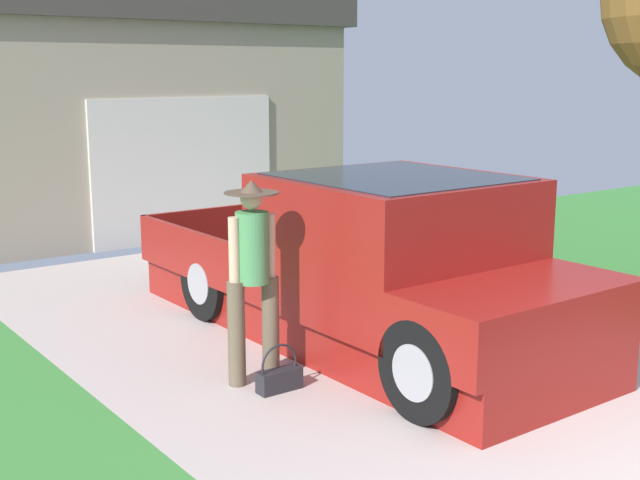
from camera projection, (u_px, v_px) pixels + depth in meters
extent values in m
cube|color=#BFAEA7|center=(324.00, 332.00, 8.63)|extent=(5.20, 9.00, 0.06)
cube|color=maroon|center=(349.00, 313.00, 8.47)|extent=(1.90, 5.34, 0.42)
cube|color=maroon|center=(394.00, 243.00, 7.79)|extent=(2.04, 2.07, 1.24)
cube|color=#1E2833|center=(394.00, 204.00, 7.72)|extent=(1.80, 1.90, 0.52)
cube|color=maroon|center=(520.00, 318.00, 6.67)|extent=(2.03, 0.99, 0.53)
cube|color=black|center=(267.00, 263.00, 9.62)|extent=(2.04, 2.31, 0.06)
cube|color=maroon|center=(334.00, 233.00, 10.15)|extent=(0.08, 2.30, 0.53)
cube|color=maroon|center=(190.00, 254.00, 8.99)|extent=(0.08, 2.30, 0.53)
cube|color=maroon|center=(217.00, 228.00, 10.45)|extent=(2.03, 0.07, 0.53)
cube|color=black|center=(535.00, 213.00, 7.82)|extent=(0.10, 0.18, 0.20)
cylinder|color=black|center=(572.00, 327.00, 7.36)|extent=(0.27, 0.80, 0.80)
cylinder|color=#9E9EA3|center=(572.00, 327.00, 7.36)|extent=(0.28, 0.44, 0.44)
cylinder|color=black|center=(425.00, 369.00, 6.33)|extent=(0.27, 0.80, 0.80)
cylinder|color=#9E9EA3|center=(425.00, 369.00, 6.33)|extent=(0.28, 0.44, 0.44)
cylinder|color=black|center=(339.00, 260.00, 9.96)|extent=(0.27, 0.80, 0.80)
cylinder|color=#9E9EA3|center=(339.00, 260.00, 9.96)|extent=(0.28, 0.44, 0.44)
cylinder|color=black|center=(209.00, 282.00, 8.93)|extent=(0.27, 0.80, 0.80)
cylinder|color=#9E9EA3|center=(209.00, 282.00, 8.93)|extent=(0.28, 0.44, 0.44)
cylinder|color=brown|center=(237.00, 334.00, 7.02)|extent=(0.15, 0.15, 0.90)
cylinder|color=brown|center=(271.00, 328.00, 7.18)|extent=(0.15, 0.15, 0.90)
cylinder|color=#4C9356|center=(252.00, 248.00, 6.95)|extent=(0.28, 0.28, 0.60)
cylinder|color=beige|center=(234.00, 253.00, 6.88)|extent=(0.09, 0.09, 0.60)
cylinder|color=beige|center=(270.00, 249.00, 7.04)|extent=(0.09, 0.09, 0.60)
sphere|color=beige|center=(252.00, 198.00, 6.87)|extent=(0.19, 0.19, 0.19)
cylinder|color=brown|center=(251.00, 193.00, 6.86)|extent=(0.45, 0.45, 0.01)
cone|color=brown|center=(251.00, 186.00, 6.85)|extent=(0.20, 0.20, 0.11)
cube|color=#232328|center=(279.00, 380.00, 6.96)|extent=(0.39, 0.14, 0.18)
torus|color=#232328|center=(279.00, 364.00, 6.93)|extent=(0.35, 0.02, 0.35)
cube|color=tan|center=(21.00, 125.00, 14.63)|extent=(9.07, 6.68, 3.34)
cube|color=#423D38|center=(12.00, 1.00, 14.21)|extent=(9.43, 6.95, 0.86)
cube|color=silver|center=(185.00, 170.00, 12.91)|extent=(3.05, 0.06, 2.21)
cube|color=#424247|center=(382.00, 206.00, 12.88)|extent=(0.58, 0.68, 0.94)
cube|color=#2E2E31|center=(382.00, 173.00, 12.78)|extent=(0.60, 0.71, 0.10)
cylinder|color=black|center=(382.00, 241.00, 12.63)|extent=(0.05, 0.18, 0.18)
cylinder|color=black|center=(404.00, 238.00, 12.89)|extent=(0.05, 0.18, 0.18)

